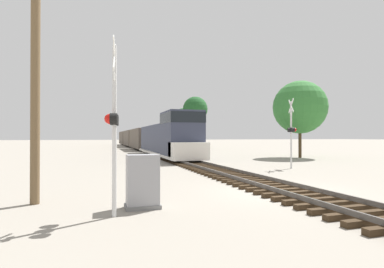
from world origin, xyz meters
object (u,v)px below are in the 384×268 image
at_px(crossing_signal_near, 113,121).
at_px(tree_far_right, 300,107).
at_px(utility_pole, 35,53).
at_px(freight_train, 140,139).
at_px(relay_cabinet, 143,182).
at_px(crossing_signal_far, 292,130).
at_px(tree_deep_background, 183,118).
at_px(tree_mid_background, 195,109).

relative_size(crossing_signal_near, tree_far_right, 0.61).
distance_m(crossing_signal_near, utility_pole, 3.97).
xyz_separation_m(crossing_signal_near, utility_pole, (-2.31, 2.31, 2.26)).
bearing_deg(freight_train, crossing_signal_near, -98.38).
bearing_deg(utility_pole, freight_train, 78.05).
height_order(freight_train, relay_cabinet, freight_train).
height_order(freight_train, utility_pole, utility_pole).
xyz_separation_m(freight_train, crossing_signal_far, (5.62, -34.56, 0.74)).
xyz_separation_m(tree_far_right, tree_deep_background, (-2.81, 33.84, 0.83)).
bearing_deg(freight_train, tree_deep_background, 38.18).
height_order(relay_cabinet, tree_mid_background, tree_mid_background).
height_order(relay_cabinet, utility_pole, utility_pole).
distance_m(freight_train, relay_cabinet, 43.10).
xyz_separation_m(crossing_signal_far, tree_mid_background, (2.99, 30.13, 4.16)).
xyz_separation_m(crossing_signal_far, tree_deep_background, (4.41, 42.45, 3.41)).
distance_m(tree_far_right, tree_deep_background, 33.97).
relative_size(freight_train, crossing_signal_far, 13.43).
xyz_separation_m(relay_cabinet, utility_pole, (-3.20, 1.57, 4.04)).
height_order(crossing_signal_far, utility_pole, utility_pole).
bearing_deg(crossing_signal_far, crossing_signal_near, 142.71).
xyz_separation_m(crossing_signal_near, tree_deep_background, (16.44, 51.36, 3.39)).
bearing_deg(tree_mid_background, relay_cabinet, -110.25).
bearing_deg(utility_pole, tree_far_right, 35.21).
height_order(tree_mid_background, tree_deep_background, tree_mid_background).
bearing_deg(utility_pole, tree_mid_background, 64.75).
bearing_deg(crossing_signal_far, utility_pole, 130.92).
relative_size(crossing_signal_near, relay_cabinet, 2.96).
xyz_separation_m(freight_train, crossing_signal_near, (-6.41, -43.47, 0.75)).
distance_m(utility_pole, tree_deep_background, 52.53).
bearing_deg(utility_pole, relay_cabinet, -26.23).
height_order(tree_far_right, tree_mid_background, tree_mid_background).
distance_m(crossing_signal_near, tree_mid_background, 42.03).
bearing_deg(tree_far_right, freight_train, 116.34).
bearing_deg(tree_mid_background, tree_far_right, -78.86).
bearing_deg(tree_far_right, tree_deep_background, 94.75).
height_order(crossing_signal_near, tree_mid_background, tree_mid_background).
xyz_separation_m(tree_far_right, tree_mid_background, (-4.24, 21.52, 1.58)).
distance_m(tree_far_right, tree_mid_background, 21.99).
xyz_separation_m(freight_train, tree_far_right, (12.85, -25.95, 3.32)).
relative_size(utility_pole, tree_mid_background, 1.06).
bearing_deg(tree_deep_background, tree_mid_background, -96.59).
distance_m(relay_cabinet, tree_deep_background, 53.21).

